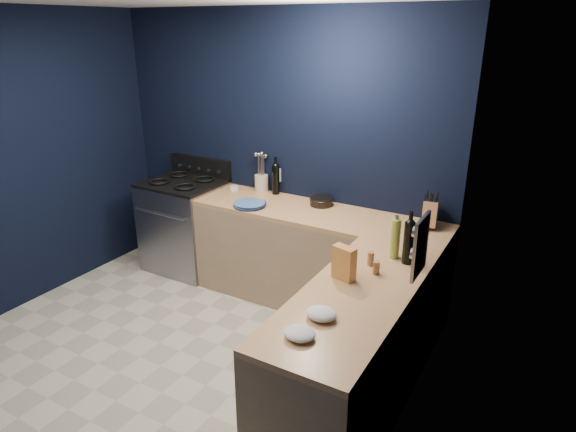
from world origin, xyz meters
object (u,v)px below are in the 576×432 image
Objects in this scene: gas_range at (186,226)px; crouton_bag at (344,263)px; knife_block at (430,215)px; plate_stack at (250,204)px; utensil_crock at (261,183)px.

crouton_bag reaches higher than gas_range.
knife_block is at bearing 93.76° from crouton_bag.
gas_range is 4.48× the size of knife_block.
plate_stack reaches higher than gas_range.
utensil_crock is (0.78, 0.27, 0.52)m from gas_range.
utensil_crock is at bearing 108.58° from plate_stack.
utensil_crock is at bearing 166.59° from knife_block.
gas_range is 3.21× the size of plate_stack.
gas_range is 0.98m from utensil_crock.
gas_range is at bearing 171.19° from crouton_bag.
utensil_crock reaches higher than gas_range.
crouton_bag is at bearing -24.15° from gas_range.
crouton_bag is (1.44, -1.27, 0.03)m from utensil_crock.
knife_block is 1.19m from crouton_bag.
gas_range is 1.05m from plate_stack.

